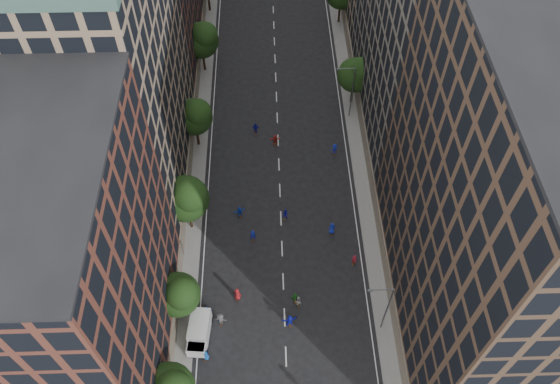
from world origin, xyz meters
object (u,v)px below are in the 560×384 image
at_px(skater_0, 206,355).
at_px(cargo_van, 199,332).
at_px(streetlamp_near, 386,307).
at_px(streetlamp_far, 351,90).

bearing_deg(skater_0, cargo_van, -48.92).
relative_size(streetlamp_near, cargo_van, 1.83).
distance_m(cargo_van, skater_0, 2.63).
bearing_deg(streetlamp_far, streetlamp_near, -90.00).
bearing_deg(streetlamp_near, streetlamp_far, 90.00).
distance_m(streetlamp_far, cargo_van, 39.03).
bearing_deg(streetlamp_far, cargo_van, -120.40).
distance_m(streetlamp_near, cargo_van, 20.03).
bearing_deg(skater_0, streetlamp_near, -147.86).
bearing_deg(streetlamp_far, skater_0, -117.69).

